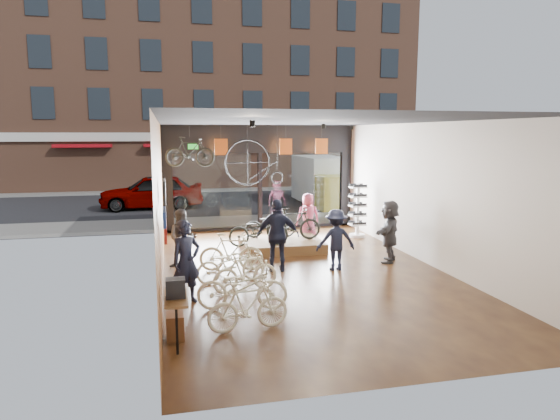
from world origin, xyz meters
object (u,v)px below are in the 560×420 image
object	(u,v)px
floor_bike_3	(245,272)
display_bike_left	(259,230)
customer_5	(389,231)
floor_bike_4	(231,264)
display_bike_mid	(294,224)
customer_2	(278,235)
customer_4	(308,217)
floor_bike_5	(231,252)
box_truck	(327,182)
penny_farthing	(257,164)
customer_3	(336,240)
display_bike_right	(270,224)
street_car	(152,192)
floor_bike_1	(248,306)
floor_bike_2	(242,287)
customer_1	(183,239)
hung_bike	(190,152)
display_platform	(282,245)
customer_0	(186,262)
sunglasses_rack	(358,210)

from	to	relation	value
floor_bike_3	display_bike_left	size ratio (longest dim) A/B	0.87
customer_5	floor_bike_4	bearing A→B (deg)	-44.30
display_bike_mid	customer_2	distance (m)	2.41
customer_4	floor_bike_3	bearing A→B (deg)	63.93
floor_bike_3	floor_bike_5	bearing A→B (deg)	-8.63
customer_2	customer_4	world-z (taller)	customer_2
floor_bike_3	display_bike_left	bearing A→B (deg)	-27.17
box_truck	penny_farthing	distance (m)	8.10
customer_3	penny_farthing	xyz separation A→B (m)	(-1.24, 4.51, 1.71)
display_bike_right	customer_3	bearing A→B (deg)	-154.98
box_truck	display_bike_right	size ratio (longest dim) A/B	3.82
street_car	floor_bike_1	size ratio (longest dim) A/B	3.16
floor_bike_2	customer_3	bearing A→B (deg)	-38.92
box_truck	floor_bike_5	bearing A→B (deg)	-119.74
display_bike_mid	customer_1	world-z (taller)	customer_1
floor_bike_4	customer_1	bearing A→B (deg)	24.57
floor_bike_1	customer_1	xyz separation A→B (m)	(-0.99, 4.58, 0.33)
hung_bike	floor_bike_3	bearing A→B (deg)	-157.29
box_truck	display_platform	distance (m)	9.61
display_bike_left	customer_0	distance (m)	4.23
floor_bike_3	floor_bike_5	world-z (taller)	floor_bike_5
floor_bike_2	customer_3	xyz separation A→B (m)	(2.80, 2.41, 0.32)
floor_bike_1	customer_5	xyz separation A→B (m)	(4.56, 3.94, 0.40)
customer_3	customer_1	bearing A→B (deg)	-13.98
floor_bike_5	floor_bike_4	bearing A→B (deg)	-176.99
floor_bike_2	customer_1	world-z (taller)	customer_1
street_car	display_bike_left	world-z (taller)	street_car
display_bike_mid	customer_0	distance (m)	5.34
display_platform	display_bike_right	size ratio (longest dim) A/B	1.53
floor_bike_3	sunglasses_rack	world-z (taller)	sunglasses_rack
customer_3	sunglasses_rack	size ratio (longest dim) A/B	0.86
floor_bike_4	floor_bike_5	size ratio (longest dim) A/B	1.02
hung_bike	box_truck	bearing A→B (deg)	-31.71
display_bike_left	penny_farthing	size ratio (longest dim) A/B	0.91
street_car	floor_bike_1	world-z (taller)	street_car
display_bike_mid	display_platform	bearing A→B (deg)	83.15
box_truck	display_bike_mid	xyz separation A→B (m)	(-3.89, -8.61, -0.38)
display_platform	customer_4	xyz separation A→B (m)	(1.16, 1.17, 0.64)
floor_bike_1	customer_3	distance (m)	4.52
floor_bike_3	floor_bike_4	xyz separation A→B (m)	(-0.22, 0.78, -0.02)
display_bike_right	hung_bike	world-z (taller)	hung_bike
floor_bike_1	display_platform	xyz separation A→B (m)	(1.99, 5.96, -0.30)
street_car	box_truck	world-z (taller)	box_truck
display_bike_left	floor_bike_4	bearing A→B (deg)	155.40
floor_bike_5	display_bike_right	xyz separation A→B (m)	(1.54, 2.49, 0.22)
floor_bike_5	penny_farthing	distance (m)	4.71
display_bike_left	display_bike_right	size ratio (longest dim) A/B	1.11
customer_3	display_bike_left	bearing A→B (deg)	-46.65
display_bike_mid	customer_1	size ratio (longest dim) A/B	1.07
street_car	customer_0	bearing A→B (deg)	4.39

